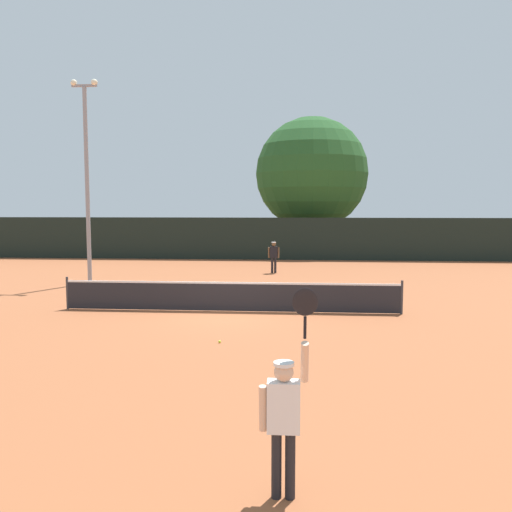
# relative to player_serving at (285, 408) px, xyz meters

# --- Properties ---
(ground_plane) EXTENTS (120.00, 120.00, 0.00)m
(ground_plane) POSITION_rel_player_serving_xyz_m (-2.01, 10.92, -1.08)
(ground_plane) COLOR #9E5633
(tennis_net) EXTENTS (10.93, 0.08, 1.07)m
(tennis_net) POSITION_rel_player_serving_xyz_m (-2.01, 10.92, -0.57)
(tennis_net) COLOR #232328
(tennis_net) RESTS_ON ground
(perimeter_fence) EXTENTS (36.91, 0.12, 2.66)m
(perimeter_fence) POSITION_rel_player_serving_xyz_m (-2.01, 27.56, 0.25)
(perimeter_fence) COLOR black
(perimeter_fence) RESTS_ON ground
(player_serving) EXTENTS (0.68, 0.39, 2.47)m
(player_serving) POSITION_rel_player_serving_xyz_m (0.00, 0.00, 0.00)
(player_serving) COLOR white
(player_serving) RESTS_ON ground
(player_receiving) EXTENTS (0.57, 0.23, 1.58)m
(player_receiving) POSITION_rel_player_serving_xyz_m (-1.07, 20.88, -0.12)
(player_receiving) COLOR black
(player_receiving) RESTS_ON ground
(tennis_ball) EXTENTS (0.07, 0.07, 0.07)m
(tennis_ball) POSITION_rel_player_serving_xyz_m (-1.79, 6.95, -1.04)
(tennis_ball) COLOR #CCE033
(tennis_ball) RESTS_ON ground
(light_pole) EXTENTS (1.18, 0.28, 8.77)m
(light_pole) POSITION_rel_player_serving_xyz_m (-8.99, 16.73, 3.88)
(light_pole) COLOR gray
(light_pole) RESTS_ON ground
(large_tree) EXTENTS (7.97, 7.97, 9.66)m
(large_tree) POSITION_rel_player_serving_xyz_m (1.10, 32.60, 4.58)
(large_tree) COLOR brown
(large_tree) RESTS_ON ground
(parked_car_near) EXTENTS (1.94, 4.22, 1.69)m
(parked_car_near) POSITION_rel_player_serving_xyz_m (-9.67, 35.79, -0.30)
(parked_car_near) COLOR white
(parked_car_near) RESTS_ON ground
(parked_car_mid) EXTENTS (2.47, 4.42, 1.69)m
(parked_car_mid) POSITION_rel_player_serving_xyz_m (4.02, 35.87, -0.30)
(parked_car_mid) COLOR #B7B7BC
(parked_car_mid) RESTS_ON ground
(parked_car_far) EXTENTS (1.92, 4.20, 1.69)m
(parked_car_far) POSITION_rel_player_serving_xyz_m (7.57, 32.79, -0.30)
(parked_car_far) COLOR black
(parked_car_far) RESTS_ON ground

